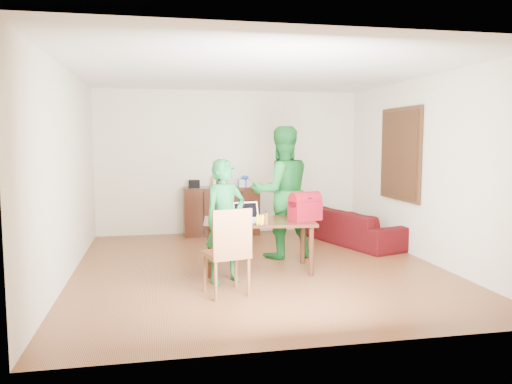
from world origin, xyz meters
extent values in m
cube|color=#452411|center=(0.00, 0.00, -0.05)|extent=(5.00, 5.50, 0.10)
cube|color=white|center=(0.00, 0.00, 2.75)|extent=(5.00, 5.50, 0.10)
cube|color=beige|center=(0.00, 2.80, 1.35)|extent=(5.00, 0.10, 2.70)
cube|color=beige|center=(0.00, -2.80, 1.35)|extent=(5.00, 0.10, 2.70)
cube|color=beige|center=(-2.55, 0.00, 1.35)|extent=(0.10, 5.50, 2.70)
cube|color=beige|center=(2.55, 0.00, 1.35)|extent=(0.10, 5.50, 2.70)
cube|color=#3F2614|center=(2.46, 0.70, 1.55)|extent=(0.04, 1.28, 1.48)
cube|color=#482615|center=(2.43, 0.70, 1.55)|extent=(0.01, 1.18, 1.36)
cube|color=black|center=(-0.20, 2.51, 0.45)|extent=(1.40, 0.45, 0.90)
cube|color=black|center=(-0.70, 2.51, 0.97)|extent=(0.20, 0.14, 0.14)
cube|color=#ACAAB3|center=(0.25, 2.51, 0.97)|extent=(0.24, 0.22, 0.14)
ellipsoid|color=#1B4CB3|center=(0.25, 2.51, 1.08)|extent=(0.14, 0.14, 0.07)
cube|color=black|center=(-0.02, -0.15, 0.67)|extent=(1.57, 1.00, 0.04)
cylinder|color=black|center=(-0.72, -0.41, 0.33)|extent=(0.06, 0.06, 0.65)
cylinder|color=black|center=(0.59, -0.56, 0.33)|extent=(0.06, 0.06, 0.65)
cylinder|color=black|center=(-0.64, 0.26, 0.33)|extent=(0.06, 0.06, 0.65)
cylinder|color=black|center=(0.67, 0.10, 0.33)|extent=(0.06, 0.06, 0.65)
cube|color=brown|center=(-0.61, -1.12, 0.47)|extent=(0.55, 0.54, 0.05)
cube|color=brown|center=(-0.56, -1.32, 0.76)|extent=(0.46, 0.14, 0.52)
imported|color=#145B28|center=(-0.55, -0.62, 0.77)|extent=(0.67, 0.57, 1.55)
imported|color=#156122|center=(0.47, 0.56, 0.99)|extent=(1.04, 0.85, 1.98)
cube|color=white|center=(-0.17, -0.23, 0.70)|extent=(0.38, 0.28, 0.02)
cube|color=black|center=(-0.17, -0.23, 0.83)|extent=(0.36, 0.13, 0.22)
cylinder|color=brown|center=(0.00, -0.50, 0.78)|extent=(0.06, 0.06, 0.17)
cube|color=maroon|center=(0.59, -0.28, 0.85)|extent=(0.47, 0.35, 0.30)
imported|color=#3F0810|center=(1.95, 1.26, 0.29)|extent=(1.33, 2.12, 0.58)
camera|label=1|loc=(-1.36, -6.70, 1.78)|focal=35.00mm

